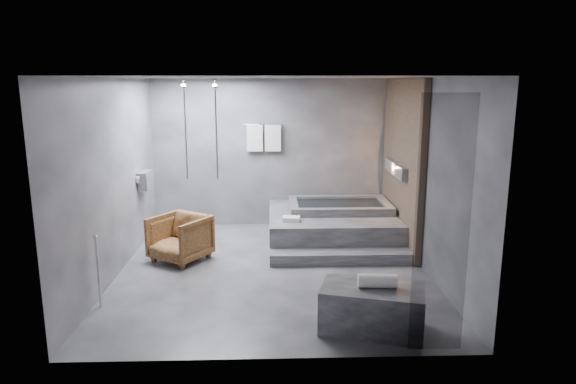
{
  "coord_description": "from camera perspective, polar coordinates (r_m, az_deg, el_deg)",
  "views": [
    {
      "loc": [
        -0.02,
        -7.22,
        2.76
      ],
      "look_at": [
        0.23,
        0.3,
        1.12
      ],
      "focal_mm": 32.0,
      "sensor_mm": 36.0,
      "label": 1
    }
  ],
  "objects": [
    {
      "name": "concrete_bench",
      "position": [
        5.97,
        9.32,
        -12.69
      ],
      "size": [
        1.25,
        0.9,
        0.51
      ],
      "primitive_type": "cube",
      "rotation": [
        0.0,
        0.0,
        -0.27
      ],
      "color": "#353537",
      "rests_on": "ground"
    },
    {
      "name": "tub_deck",
      "position": [
        9.09,
        4.91,
        -3.78
      ],
      "size": [
        2.2,
        2.0,
        0.5
      ],
      "primitive_type": "cube",
      "color": "#37373A",
      "rests_on": "ground"
    },
    {
      "name": "driftwood_chair",
      "position": [
        8.19,
        -11.92,
        -5.02
      ],
      "size": [
        1.07,
        1.08,
        0.72
      ],
      "primitive_type": "imported",
      "rotation": [
        0.0,
        0.0,
        -0.59
      ],
      "color": "#432610",
      "rests_on": "ground"
    },
    {
      "name": "deck_towel",
      "position": [
        8.42,
        0.37,
        -3.0
      ],
      "size": [
        0.3,
        0.23,
        0.07
      ],
      "primitive_type": "cube",
      "rotation": [
        0.0,
        0.0,
        -0.12
      ],
      "color": "silver",
      "rests_on": "tub_deck"
    },
    {
      "name": "tub_step",
      "position": [
        8.02,
        5.89,
        -7.2
      ],
      "size": [
        2.2,
        0.36,
        0.18
      ],
      "primitive_type": "cube",
      "color": "#37373A",
      "rests_on": "ground"
    },
    {
      "name": "rolled_towel",
      "position": [
        5.85,
        9.9,
        -9.72
      ],
      "size": [
        0.44,
        0.2,
        0.15
      ],
      "primitive_type": "cylinder",
      "rotation": [
        0.0,
        1.57,
        -0.1
      ],
      "color": "white",
      "rests_on": "concrete_bench"
    },
    {
      "name": "room",
      "position": [
        7.54,
        1.24,
        4.47
      ],
      "size": [
        5.0,
        5.04,
        2.82
      ],
      "color": "#323235",
      "rests_on": "ground"
    }
  ]
}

